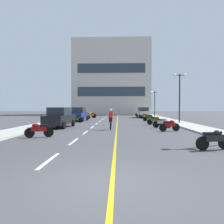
% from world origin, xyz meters
% --- Properties ---
extents(ground_plane, '(140.00, 140.00, 0.00)m').
position_xyz_m(ground_plane, '(0.00, 21.00, 0.00)').
color(ground_plane, '#47474C').
extents(curb_left, '(2.40, 72.00, 0.12)m').
position_xyz_m(curb_left, '(-7.20, 24.00, 0.06)').
color(curb_left, '#B7B2A8').
rests_on(curb_left, ground).
extents(curb_right, '(2.40, 72.00, 0.12)m').
position_xyz_m(curb_right, '(7.20, 24.00, 0.06)').
color(curb_right, '#B7B2A8').
rests_on(curb_right, ground).
extents(lane_dash_0, '(0.14, 2.20, 0.01)m').
position_xyz_m(lane_dash_0, '(-2.00, 2.00, 0.00)').
color(lane_dash_0, silver).
rests_on(lane_dash_0, ground).
extents(lane_dash_1, '(0.14, 2.20, 0.01)m').
position_xyz_m(lane_dash_1, '(-2.00, 6.00, 0.00)').
color(lane_dash_1, silver).
rests_on(lane_dash_1, ground).
extents(lane_dash_2, '(0.14, 2.20, 0.01)m').
position_xyz_m(lane_dash_2, '(-2.00, 10.00, 0.00)').
color(lane_dash_2, silver).
rests_on(lane_dash_2, ground).
extents(lane_dash_3, '(0.14, 2.20, 0.01)m').
position_xyz_m(lane_dash_3, '(-2.00, 14.00, 0.00)').
color(lane_dash_3, silver).
rests_on(lane_dash_3, ground).
extents(lane_dash_4, '(0.14, 2.20, 0.01)m').
position_xyz_m(lane_dash_4, '(-2.00, 18.00, 0.00)').
color(lane_dash_4, silver).
rests_on(lane_dash_4, ground).
extents(lane_dash_5, '(0.14, 2.20, 0.01)m').
position_xyz_m(lane_dash_5, '(-2.00, 22.00, 0.00)').
color(lane_dash_5, silver).
rests_on(lane_dash_5, ground).
extents(lane_dash_6, '(0.14, 2.20, 0.01)m').
position_xyz_m(lane_dash_6, '(-2.00, 26.00, 0.00)').
color(lane_dash_6, silver).
rests_on(lane_dash_6, ground).
extents(lane_dash_7, '(0.14, 2.20, 0.01)m').
position_xyz_m(lane_dash_7, '(-2.00, 30.00, 0.00)').
color(lane_dash_7, silver).
rests_on(lane_dash_7, ground).
extents(lane_dash_8, '(0.14, 2.20, 0.01)m').
position_xyz_m(lane_dash_8, '(-2.00, 34.00, 0.00)').
color(lane_dash_8, silver).
rests_on(lane_dash_8, ground).
extents(lane_dash_9, '(0.14, 2.20, 0.01)m').
position_xyz_m(lane_dash_9, '(-2.00, 38.00, 0.00)').
color(lane_dash_9, silver).
rests_on(lane_dash_9, ground).
extents(lane_dash_10, '(0.14, 2.20, 0.01)m').
position_xyz_m(lane_dash_10, '(-2.00, 42.00, 0.00)').
color(lane_dash_10, silver).
rests_on(lane_dash_10, ground).
extents(lane_dash_11, '(0.14, 2.20, 0.01)m').
position_xyz_m(lane_dash_11, '(-2.00, 46.00, 0.00)').
color(lane_dash_11, silver).
rests_on(lane_dash_11, ground).
extents(centre_line_yellow, '(0.12, 66.00, 0.01)m').
position_xyz_m(centre_line_yellow, '(0.25, 24.00, 0.00)').
color(centre_line_yellow, gold).
rests_on(centre_line_yellow, ground).
extents(office_building, '(19.23, 7.93, 18.58)m').
position_xyz_m(office_building, '(-1.33, 48.90, 9.29)').
color(office_building, beige).
rests_on(office_building, ground).
extents(street_lamp_mid, '(1.46, 0.36, 5.45)m').
position_xyz_m(street_lamp_mid, '(7.20, 18.39, 4.07)').
color(street_lamp_mid, black).
rests_on(street_lamp_mid, curb_right).
extents(street_lamp_far, '(1.46, 0.36, 4.70)m').
position_xyz_m(street_lamp_far, '(7.18, 34.14, 3.60)').
color(street_lamp_far, black).
rests_on(street_lamp_far, curb_right).
extents(parked_car_near, '(2.19, 4.32, 1.82)m').
position_xyz_m(parked_car_near, '(-4.93, 13.70, 0.92)').
color(parked_car_near, black).
rests_on(parked_car_near, ground).
extents(parked_car_mid, '(2.10, 4.29, 1.82)m').
position_xyz_m(parked_car_mid, '(-4.88, 22.56, 0.92)').
color(parked_car_mid, black).
rests_on(parked_car_mid, ground).
extents(parked_car_far, '(2.16, 4.31, 1.82)m').
position_xyz_m(parked_car_far, '(4.76, 31.78, 0.92)').
color(parked_car_far, black).
rests_on(parked_car_far, ground).
extents(motorcycle_0, '(1.67, 0.69, 0.92)m').
position_xyz_m(motorcycle_0, '(4.52, 3.99, 0.47)').
color(motorcycle_0, black).
rests_on(motorcycle_0, ground).
extents(motorcycle_1, '(1.64, 0.78, 0.92)m').
position_xyz_m(motorcycle_1, '(-4.43, 7.42, 0.47)').
color(motorcycle_1, black).
rests_on(motorcycle_1, ground).
extents(motorcycle_2, '(1.66, 0.74, 0.92)m').
position_xyz_m(motorcycle_2, '(4.31, 10.91, 0.47)').
color(motorcycle_2, black).
rests_on(motorcycle_2, ground).
extents(motorcycle_3, '(1.70, 0.60, 0.92)m').
position_xyz_m(motorcycle_3, '(4.34, 13.68, 0.47)').
color(motorcycle_3, black).
rests_on(motorcycle_3, ground).
extents(motorcycle_4, '(1.70, 0.60, 0.92)m').
position_xyz_m(motorcycle_4, '(4.26, 16.83, 0.47)').
color(motorcycle_4, black).
rests_on(motorcycle_4, ground).
extents(motorcycle_5, '(1.70, 0.60, 0.92)m').
position_xyz_m(motorcycle_5, '(-4.67, 19.60, 0.47)').
color(motorcycle_5, black).
rests_on(motorcycle_5, ground).
extents(motorcycle_6, '(1.69, 0.60, 0.92)m').
position_xyz_m(motorcycle_6, '(4.47, 22.50, 0.47)').
color(motorcycle_6, black).
rests_on(motorcycle_6, ground).
extents(motorcycle_7, '(1.66, 0.72, 0.92)m').
position_xyz_m(motorcycle_7, '(-4.66, 25.54, 0.47)').
color(motorcycle_7, black).
rests_on(motorcycle_7, ground).
extents(motorcycle_8, '(1.70, 0.60, 0.92)m').
position_xyz_m(motorcycle_8, '(4.68, 28.28, 0.47)').
color(motorcycle_8, black).
rests_on(motorcycle_8, ground).
extents(motorcycle_9, '(1.70, 0.60, 0.92)m').
position_xyz_m(motorcycle_9, '(-4.18, 29.77, 0.47)').
color(motorcycle_9, black).
rests_on(motorcycle_9, ground).
extents(motorcycle_10, '(1.67, 0.70, 0.92)m').
position_xyz_m(motorcycle_10, '(-4.67, 31.96, 0.47)').
color(motorcycle_10, black).
rests_on(motorcycle_10, ground).
extents(motorcycle_11, '(1.69, 0.60, 0.92)m').
position_xyz_m(motorcycle_11, '(-4.60, 34.09, 0.47)').
color(motorcycle_11, black).
rests_on(motorcycle_11, ground).
extents(motorcycle_12, '(1.67, 0.71, 0.92)m').
position_xyz_m(motorcycle_12, '(4.65, 36.11, 0.47)').
color(motorcycle_12, black).
rests_on(motorcycle_12, ground).
extents(motorcycle_13, '(1.65, 0.76, 0.92)m').
position_xyz_m(motorcycle_13, '(4.69, 37.99, 0.47)').
color(motorcycle_13, black).
rests_on(motorcycle_13, ground).
extents(cyclist_rider, '(0.42, 1.77, 1.71)m').
position_xyz_m(cyclist_rider, '(-0.23, 11.96, 0.89)').
color(cyclist_rider, black).
rests_on(cyclist_rider, ground).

